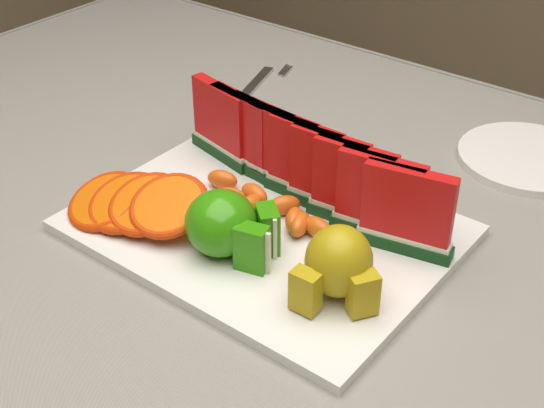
# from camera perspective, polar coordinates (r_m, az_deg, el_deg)

# --- Properties ---
(table) EXTENTS (1.40, 0.90, 0.75)m
(table) POSITION_cam_1_polar(r_m,az_deg,el_deg) (0.91, 0.64, -7.74)
(table) COLOR #4C2C1A
(table) RESTS_ON ground
(tablecloth) EXTENTS (1.53, 1.03, 0.20)m
(tablecloth) POSITION_cam_1_polar(r_m,az_deg,el_deg) (0.87, 0.67, -4.65)
(tablecloth) COLOR gray
(tablecloth) RESTS_ON table
(platter) EXTENTS (0.40, 0.30, 0.01)m
(platter) POSITION_cam_1_polar(r_m,az_deg,el_deg) (0.85, -0.52, -1.81)
(platter) COLOR silver
(platter) RESTS_ON tablecloth
(apple_cluster) EXTENTS (0.11, 0.09, 0.07)m
(apple_cluster) POSITION_cam_1_polar(r_m,az_deg,el_deg) (0.79, -3.36, -1.63)
(apple_cluster) COLOR #2A891F
(apple_cluster) RESTS_ON platter
(pear_cluster) EXTENTS (0.09, 0.09, 0.07)m
(pear_cluster) POSITION_cam_1_polar(r_m,az_deg,el_deg) (0.73, 5.01, -4.58)
(pear_cluster) COLOR gold
(pear_cluster) RESTS_ON platter
(side_plate) EXTENTS (0.23, 0.23, 0.01)m
(side_plate) POSITION_cam_1_polar(r_m,az_deg,el_deg) (1.03, 18.73, 3.33)
(side_plate) COLOR silver
(side_plate) RESTS_ON tablecloth
(fork) EXTENTS (0.07, 0.19, 0.00)m
(fork) POSITION_cam_1_polar(r_m,az_deg,el_deg) (1.17, -1.40, 8.75)
(fork) COLOR silver
(fork) RESTS_ON tablecloth
(watermelon_row) EXTENTS (0.39, 0.07, 0.10)m
(watermelon_row) POSITION_cam_1_polar(r_m,az_deg,el_deg) (0.86, 2.51, 3.00)
(watermelon_row) COLOR #0B350D
(watermelon_row) RESTS_ON platter
(orange_fan_front) EXTENTS (0.18, 0.13, 0.05)m
(orange_fan_front) POSITION_cam_1_polar(r_m,az_deg,el_deg) (0.85, -10.17, 0.06)
(orange_fan_front) COLOR orange
(orange_fan_front) RESTS_ON platter
(orange_fan_back) EXTENTS (0.23, 0.10, 0.04)m
(orange_fan_back) POSITION_cam_1_polar(r_m,az_deg,el_deg) (0.94, 2.35, 3.72)
(orange_fan_back) COLOR orange
(orange_fan_back) RESTS_ON platter
(tangerine_segments) EXTENTS (0.19, 0.07, 0.02)m
(tangerine_segments) POSITION_cam_1_polar(r_m,az_deg,el_deg) (0.85, -0.30, -0.18)
(tangerine_segments) COLOR #E15A02
(tangerine_segments) RESTS_ON platter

